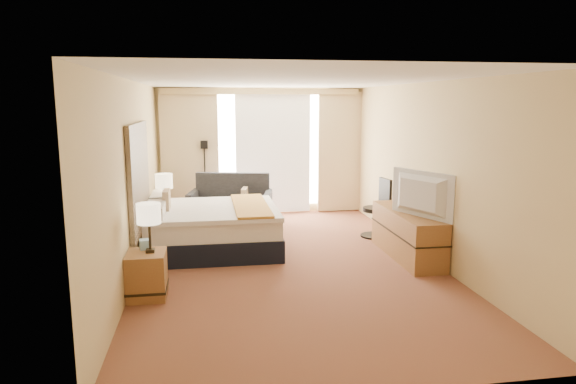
{
  "coord_description": "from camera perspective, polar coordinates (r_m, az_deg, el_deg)",
  "views": [
    {
      "loc": [
        -1.14,
        -7.11,
        2.31
      ],
      "look_at": [
        0.07,
        0.4,
        0.97
      ],
      "focal_mm": 32.0,
      "sensor_mm": 36.0,
      "label": 1
    }
  ],
  "objects": [
    {
      "name": "wall_left",
      "position": [
        7.24,
        -16.72,
        1.52
      ],
      "size": [
        0.02,
        7.0,
        2.6
      ],
      "primitive_type": "cube",
      "color": "#CDB77D",
      "rests_on": "ground"
    },
    {
      "name": "wall_front",
      "position": [
        3.91,
        8.08,
        -5.1
      ],
      "size": [
        4.2,
        0.02,
        2.6
      ],
      "primitive_type": "cube",
      "color": "#CDB77D",
      "rests_on": "ground"
    },
    {
      "name": "window",
      "position": [
        10.71,
        -1.7,
        4.65
      ],
      "size": [
        2.3,
        0.02,
        2.3
      ],
      "primitive_type": "cube",
      "color": "white",
      "rests_on": "wall_back"
    },
    {
      "name": "telephone",
      "position": [
        8.85,
        -12.98,
        -1.55
      ],
      "size": [
        0.21,
        0.19,
        0.07
      ],
      "primitive_type": "cube",
      "rotation": [
        0.0,
        0.0,
        0.43
      ],
      "color": "black",
      "rests_on": "nightstand_right"
    },
    {
      "name": "nightstand_right",
      "position": [
        8.83,
        -13.71,
        -3.66
      ],
      "size": [
        0.45,
        0.52,
        0.55
      ],
      "primitive_type": "cube",
      "color": "olive",
      "rests_on": "floor"
    },
    {
      "name": "nightstand_left",
      "position": [
        6.43,
        -15.41,
        -8.86
      ],
      "size": [
        0.45,
        0.52,
        0.55
      ],
      "primitive_type": "cube",
      "color": "olive",
      "rests_on": "floor"
    },
    {
      "name": "floor_lamp",
      "position": [
        10.48,
        -9.25,
        3.18
      ],
      "size": [
        0.2,
        0.2,
        1.55
      ],
      "color": "black",
      "rests_on": "floor"
    },
    {
      "name": "tissue_box",
      "position": [
        6.49,
        -15.56,
        -5.62
      ],
      "size": [
        0.15,
        0.15,
        0.12
      ],
      "primitive_type": "cube",
      "rotation": [
        0.0,
        0.0,
        0.22
      ],
      "color": "#81AAC8",
      "rests_on": "nightstand_left"
    },
    {
      "name": "bed",
      "position": [
        8.19,
        -8.39,
        -3.93
      ],
      "size": [
        2.02,
        1.84,
        0.98
      ],
      "color": "black",
      "rests_on": "floor"
    },
    {
      "name": "loveseat",
      "position": [
        9.84,
        -6.31,
        -1.79
      ],
      "size": [
        1.67,
        1.11,
        0.96
      ],
      "rotation": [
        0.0,
        0.0,
        -0.2
      ],
      "color": "maroon",
      "rests_on": "floor"
    },
    {
      "name": "ceiling",
      "position": [
        7.2,
        -0.08,
        12.26
      ],
      "size": [
        4.2,
        7.0,
        0.02
      ],
      "primitive_type": "cube",
      "color": "white",
      "rests_on": "wall_back"
    },
    {
      "name": "floor",
      "position": [
        7.56,
        -0.07,
        -7.84
      ],
      "size": [
        4.2,
        7.0,
        0.02
      ],
      "primitive_type": "cube",
      "color": "maroon",
      "rests_on": "ground"
    },
    {
      "name": "headboard",
      "position": [
        7.44,
        -16.21,
        1.6
      ],
      "size": [
        0.06,
        1.85,
        1.5
      ],
      "primitive_type": "cube",
      "color": "black",
      "rests_on": "wall_left"
    },
    {
      "name": "lamp_right",
      "position": [
        8.71,
        -13.63,
        1.1
      ],
      "size": [
        0.28,
        0.28,
        0.6
      ],
      "color": "black",
      "rests_on": "nightstand_right"
    },
    {
      "name": "wall_back",
      "position": [
        10.72,
        -3.05,
        4.54
      ],
      "size": [
        4.2,
        0.02,
        2.6
      ],
      "primitive_type": "cube",
      "color": "#CDB77D",
      "rests_on": "ground"
    },
    {
      "name": "desk_chair",
      "position": [
        9.02,
        9.99,
        -2.09
      ],
      "size": [
        0.49,
        0.49,
        1.01
      ],
      "rotation": [
        0.0,
        0.0,
        0.14
      ],
      "color": "black",
      "rests_on": "floor"
    },
    {
      "name": "wall_right",
      "position": [
        7.87,
        15.2,
        2.24
      ],
      "size": [
        0.02,
        7.0,
        2.6
      ],
      "primitive_type": "cube",
      "color": "#CDB77D",
      "rests_on": "ground"
    },
    {
      "name": "curtains",
      "position": [
        10.59,
        -3.0,
        5.06
      ],
      "size": [
        4.12,
        0.19,
        2.56
      ],
      "color": "beige",
      "rests_on": "floor"
    },
    {
      "name": "media_dresser",
      "position": [
        7.95,
        13.11,
        -4.59
      ],
      "size": [
        0.5,
        1.8,
        0.7
      ],
      "primitive_type": "cube",
      "color": "olive",
      "rests_on": "floor"
    },
    {
      "name": "lamp_left",
      "position": [
        6.24,
        -15.22,
        -2.44
      ],
      "size": [
        0.28,
        0.28,
        0.59
      ],
      "color": "black",
      "rests_on": "nightstand_left"
    },
    {
      "name": "television",
      "position": [
        7.42,
        14.15,
        -0.3
      ],
      "size": [
        0.59,
        1.1,
        0.66
      ],
      "primitive_type": "imported",
      "rotation": [
        0.0,
        0.0,
        1.98
      ],
      "color": "black",
      "rests_on": "media_dresser"
    }
  ]
}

